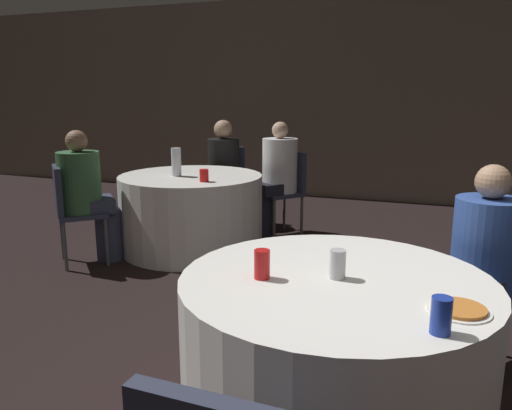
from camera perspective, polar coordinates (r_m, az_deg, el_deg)
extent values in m
cube|color=gray|center=(7.10, 18.98, 11.32)|extent=(16.00, 0.06, 2.80)
cylinder|color=white|center=(2.27, 8.81, -16.77)|extent=(1.31, 1.31, 0.72)
cylinder|color=white|center=(4.83, -7.36, -0.83)|extent=(1.35, 1.35, 0.72)
cube|color=#2D3347|center=(2.89, 24.36, -9.25)|extent=(0.56, 0.56, 0.04)
cube|color=#2D3347|center=(2.97, 26.80, -4.40)|extent=(0.32, 0.28, 0.41)
cylinder|color=#4C4C51|center=(2.77, 24.69, -15.57)|extent=(0.03, 0.03, 0.43)
cylinder|color=#4C4C51|center=(2.95, 19.22, -13.31)|extent=(0.03, 0.03, 0.43)
cylinder|color=#4C4C51|center=(3.20, 23.32, -11.60)|extent=(0.03, 0.03, 0.43)
cube|color=#2D3347|center=(4.62, -19.26, -0.92)|extent=(0.57, 0.57, 0.04)
cube|color=#2D3347|center=(4.57, -21.71, 1.60)|extent=(0.30, 0.31, 0.41)
cylinder|color=#4C4C51|center=(4.86, -17.27, -3.00)|extent=(0.03, 0.03, 0.43)
cylinder|color=#4C4C51|center=(4.53, -16.70, -4.06)|extent=(0.03, 0.03, 0.43)
cylinder|color=#4C4C51|center=(4.83, -21.27, -3.38)|extent=(0.03, 0.03, 0.43)
cylinder|color=#4C4C51|center=(4.51, -20.99, -4.48)|extent=(0.03, 0.03, 0.43)
cube|color=#2D3347|center=(5.73, -3.68, 2.24)|extent=(0.44, 0.44, 0.04)
cube|color=#2D3347|center=(5.86, -3.16, 4.70)|extent=(0.38, 0.09, 0.41)
cylinder|color=#4C4C51|center=(5.56, -2.53, -0.51)|extent=(0.03, 0.03, 0.43)
cylinder|color=#4C4C51|center=(5.67, -5.82, -0.31)|extent=(0.03, 0.03, 0.43)
cylinder|color=#4C4C51|center=(5.88, -1.56, 0.22)|extent=(0.03, 0.03, 0.43)
cylinder|color=#4C4C51|center=(5.98, -4.69, 0.39)|extent=(0.03, 0.03, 0.43)
cube|color=#2D3347|center=(5.25, 2.71, 1.33)|extent=(0.56, 0.56, 0.04)
cube|color=#2D3347|center=(5.31, 4.38, 3.88)|extent=(0.32, 0.28, 0.41)
cylinder|color=#4C4C51|center=(5.08, 2.08, -1.77)|extent=(0.03, 0.03, 0.43)
cylinder|color=#4C4C51|center=(5.36, 0.18, -0.99)|extent=(0.03, 0.03, 0.43)
cylinder|color=#4C4C51|center=(5.26, 5.24, -1.31)|extent=(0.03, 0.03, 0.43)
cylinder|color=#4C4C51|center=(5.53, 3.24, -0.58)|extent=(0.03, 0.03, 0.43)
cylinder|color=#33384C|center=(2.81, 21.23, -14.36)|extent=(0.24, 0.24, 0.47)
cube|color=#33384C|center=(2.79, 23.14, -8.44)|extent=(0.45, 0.45, 0.12)
cylinder|color=#33519E|center=(2.81, 24.84, -4.22)|extent=(0.34, 0.34, 0.49)
sphere|color=tan|center=(2.74, 25.47, 2.43)|extent=(0.17, 0.17, 0.17)
cylinder|color=black|center=(5.19, 0.63, -1.22)|extent=(0.24, 0.24, 0.47)
cube|color=black|center=(5.18, 1.69, 1.97)|extent=(0.47, 0.47, 0.12)
cylinder|color=white|center=(5.21, 2.74, 4.55)|extent=(0.36, 0.36, 0.56)
sphere|color=#DBB293|center=(5.17, 2.79, 8.55)|extent=(0.17, 0.17, 0.17)
cylinder|color=#33384C|center=(4.70, -16.41, -3.22)|extent=(0.24, 0.24, 0.47)
cube|color=#33384C|center=(4.62, -17.97, 0.05)|extent=(0.47, 0.47, 0.12)
cylinder|color=#38663D|center=(4.57, -19.51, 2.50)|extent=(0.36, 0.36, 0.52)
sphere|color=#997056|center=(4.53, -19.84, 6.90)|extent=(0.18, 0.18, 0.18)
cylinder|color=#4C4238|center=(5.56, -4.36, -0.32)|extent=(0.24, 0.24, 0.47)
cube|color=#4C4238|center=(5.61, -4.04, 2.75)|extent=(0.37, 0.35, 0.12)
cylinder|color=black|center=(5.68, -3.72, 4.98)|extent=(0.36, 0.36, 0.51)
sphere|color=tan|center=(5.65, -3.77, 8.61)|extent=(0.21, 0.21, 0.21)
cylinder|color=white|center=(1.92, 22.18, -11.12)|extent=(0.22, 0.22, 0.01)
cylinder|color=orange|center=(1.92, 22.20, -10.88)|extent=(0.18, 0.18, 0.01)
cylinder|color=red|center=(2.07, 0.69, -6.79)|extent=(0.07, 0.07, 0.12)
cylinder|color=silver|center=(2.09, 9.32, -6.69)|extent=(0.07, 0.07, 0.12)
cylinder|color=#1E38A5|center=(1.72, 20.40, -11.77)|extent=(0.07, 0.07, 0.12)
cylinder|color=silver|center=(4.70, -9.10, 4.86)|extent=(0.09, 0.09, 0.26)
cylinder|color=red|center=(4.37, -5.96, 3.37)|extent=(0.08, 0.08, 0.11)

